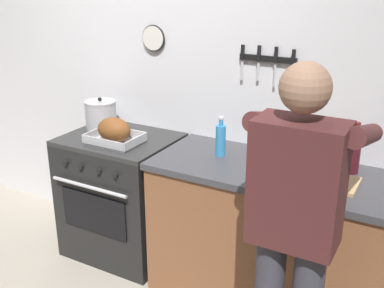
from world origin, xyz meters
name	(u,v)px	position (x,y,z in m)	size (l,w,h in m)	color
wall_back	(172,74)	(0.00, 1.35, 1.30)	(6.00, 0.13, 2.60)	silver
counter_block	(316,247)	(1.20, 0.99, 0.45)	(2.03, 0.65, 0.90)	brown
stove	(122,195)	(-0.22, 0.99, 0.45)	(0.76, 0.67, 0.90)	black
person_cook	(295,221)	(1.23, 0.36, 0.95)	(0.51, 0.63, 1.66)	#383842
roasting_pan	(114,132)	(-0.17, 0.88, 0.98)	(0.35, 0.26, 0.18)	#B7B7BC
stock_pot	(101,115)	(-0.46, 1.09, 1.00)	(0.23, 0.23, 0.23)	#B7B7BC
cutting_board	(324,180)	(1.22, 0.94, 0.91)	(0.36, 0.24, 0.02)	tan
bottle_olive_oil	(308,144)	(1.05, 1.19, 1.01)	(0.07, 0.07, 0.27)	#385623
bottle_dish_soap	(221,140)	(0.55, 1.02, 1.01)	(0.06, 0.06, 0.25)	#338CCC
bottle_wine_red	(354,152)	(1.32, 1.15, 1.03)	(0.07, 0.07, 0.30)	#47141E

